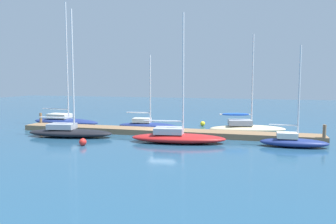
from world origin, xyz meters
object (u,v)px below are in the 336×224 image
sailboat_5 (293,141)px  mooring_buoy_yellow (203,124)px  mooring_buoy_red (83,142)px  sailboat_1 (69,131)px  sailboat_3 (177,137)px  sailboat_4 (246,127)px  sailboat_0 (65,120)px  sailboat_2 (147,125)px

sailboat_5 → mooring_buoy_yellow: sailboat_5 is taller
mooring_buoy_red → sailboat_1: bearing=134.3°
mooring_buoy_red → sailboat_3: bearing=24.8°
sailboat_4 → sailboat_0: bearing=166.4°
sailboat_3 → mooring_buoy_yellow: (0.32, 10.64, -0.26)m
sailboat_0 → sailboat_5: size_ratio=1.74×
sailboat_0 → sailboat_1: bearing=-52.3°
sailboat_0 → sailboat_3: sailboat_0 is taller
sailboat_2 → mooring_buoy_yellow: size_ratio=14.30×
sailboat_5 → mooring_buoy_yellow: 13.37m
sailboat_1 → sailboat_4: sailboat_1 is taller
sailboat_3 → sailboat_5: 9.31m
sailboat_1 → mooring_buoy_yellow: size_ratio=21.07×
sailboat_1 → mooring_buoy_red: (3.25, -3.34, -0.24)m
sailboat_1 → sailboat_3: sailboat_1 is taller
sailboat_4 → mooring_buoy_yellow: sailboat_4 is taller
sailboat_3 → mooring_buoy_yellow: size_ratio=19.57×
sailboat_2 → mooring_buoy_red: size_ratio=13.15×
sailboat_1 → mooring_buoy_yellow: sailboat_1 is taller
sailboat_1 → sailboat_3: size_ratio=1.08×
sailboat_3 → sailboat_5: size_ratio=1.35×
sailboat_4 → mooring_buoy_yellow: (-5.04, 3.84, -0.29)m
sailboat_4 → sailboat_3: bearing=-141.0°
sailboat_5 → sailboat_0: bearing=163.9°
sailboat_0 → sailboat_4: size_ratio=1.43×
sailboat_1 → sailboat_3: (10.29, -0.09, -0.01)m
sailboat_3 → sailboat_4: 8.66m
sailboat_3 → sailboat_5: sailboat_3 is taller
mooring_buoy_yellow → sailboat_5: bearing=-47.9°
sailboat_4 → sailboat_5: (3.92, -6.08, -0.07)m
sailboat_4 → mooring_buoy_red: size_ratio=16.18×
sailboat_5 → mooring_buoy_yellow: (-8.96, 9.93, -0.22)m
sailboat_1 → sailboat_4: bearing=15.3°
sailboat_4 → mooring_buoy_red: (-12.40, -10.04, -0.26)m
sailboat_1 → sailboat_5: bearing=-6.0°
sailboat_5 → mooring_buoy_yellow: size_ratio=14.49×
sailboat_3 → sailboat_4: size_ratio=1.11×
sailboat_4 → sailboat_5: size_ratio=1.21×
sailboat_0 → mooring_buoy_red: (8.12, -10.37, -0.29)m
sailboat_3 → mooring_buoy_red: sailboat_3 is taller
sailboat_2 → mooring_buoy_yellow: sailboat_2 is taller
sailboat_1 → mooring_buoy_yellow: 14.97m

